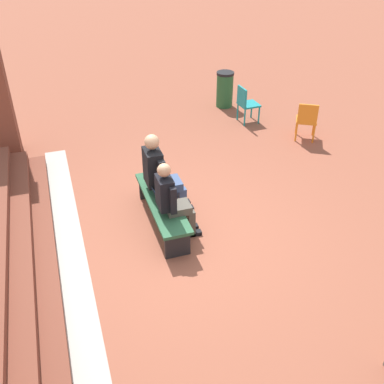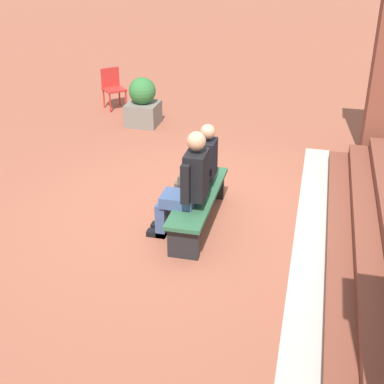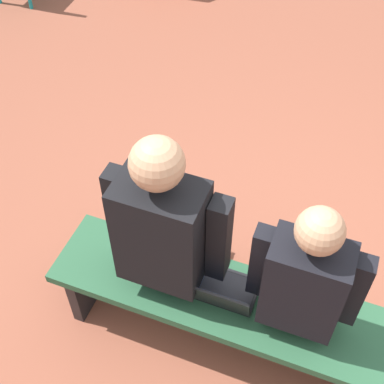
{
  "view_description": "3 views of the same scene",
  "coord_description": "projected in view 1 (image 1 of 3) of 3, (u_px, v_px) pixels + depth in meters",
  "views": [
    {
      "loc": [
        -5.24,
        1.46,
        4.31
      ],
      "look_at": [
        -0.16,
        -0.23,
        0.81
      ],
      "focal_mm": 42.0,
      "sensor_mm": 36.0,
      "label": 1
    },
    {
      "loc": [
        6.25,
        1.46,
        3.57
      ],
      "look_at": [
        0.46,
        0.06,
        0.56
      ],
      "focal_mm": 50.0,
      "sensor_mm": 36.0,
      "label": 2
    },
    {
      "loc": [
        -0.05,
        1.46,
        2.76
      ],
      "look_at": [
        0.6,
        -0.23,
        0.75
      ],
      "focal_mm": 50.0,
      "sensor_mm": 36.0,
      "label": 3
    }
  ],
  "objects": [
    {
      "name": "litter_bin",
      "position": [
        225.0,
        89.0,
        10.92
      ],
      "size": [
        0.42,
        0.42,
        0.86
      ],
      "color": "#23562D",
      "rests_on": "ground"
    },
    {
      "name": "ground_plane",
      "position": [
        174.0,
        233.0,
        6.91
      ],
      "size": [
        60.0,
        60.0,
        0.0
      ],
      "primitive_type": "plane",
      "color": "brown"
    },
    {
      "name": "person_student",
      "position": [
        172.0,
        198.0,
        6.48
      ],
      "size": [
        0.5,
        0.63,
        1.28
      ],
      "color": "#4C473D",
      "rests_on": "ground"
    },
    {
      "name": "brick_steps",
      "position": [
        14.0,
        243.0,
        6.44
      ],
      "size": [
        5.27,
        0.9,
        0.45
      ],
      "color": "brown",
      "rests_on": "ground"
    },
    {
      "name": "person_adult",
      "position": [
        161.0,
        173.0,
        6.97
      ],
      "size": [
        0.59,
        0.74,
        1.42
      ],
      "color": "#384C75",
      "rests_on": "ground"
    },
    {
      "name": "bench",
      "position": [
        162.0,
        205.0,
        6.92
      ],
      "size": [
        1.8,
        0.44,
        0.45
      ],
      "color": "#285638",
      "rests_on": "ground"
    },
    {
      "name": "laptop",
      "position": [
        161.0,
        197.0,
        6.85
      ],
      "size": [
        0.32,
        0.29,
        0.21
      ],
      "color": "black",
      "rests_on": "bench"
    },
    {
      "name": "concrete_strip",
      "position": [
        70.0,
        242.0,
        6.73
      ],
      "size": [
        6.07,
        0.4,
        0.01
      ],
      "primitive_type": "cube",
      "color": "#A8A399",
      "rests_on": "ground"
    },
    {
      "name": "plastic_chair_foreground",
      "position": [
        246.0,
        102.0,
        10.09
      ],
      "size": [
        0.44,
        0.44,
        0.84
      ],
      "color": "teal",
      "rests_on": "ground"
    },
    {
      "name": "plastic_chair_near_bench_right",
      "position": [
        307.0,
        119.0,
        9.33
      ],
      "size": [
        0.58,
        0.58,
        0.84
      ],
      "color": "orange",
      "rests_on": "ground"
    }
  ]
}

